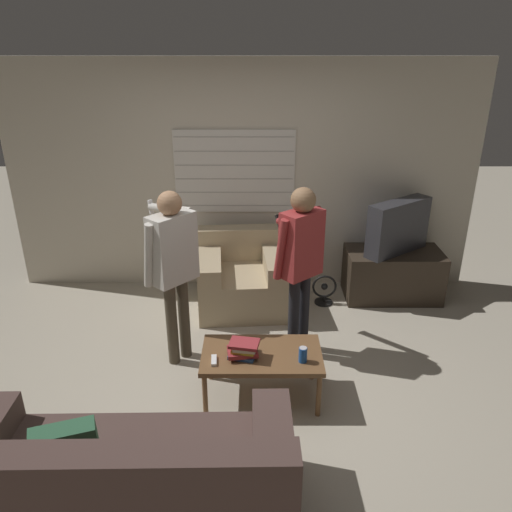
{
  "coord_description": "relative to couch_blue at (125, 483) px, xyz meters",
  "views": [
    {
      "loc": [
        0.15,
        -3.4,
        2.7
      ],
      "look_at": [
        0.15,
        0.51,
        1.0
      ],
      "focal_mm": 35.0,
      "sensor_mm": 36.0,
      "label": 1
    }
  ],
  "objects": [
    {
      "name": "couch_blue",
      "position": [
        0.0,
        0.0,
        0.0
      ],
      "size": [
        2.0,
        0.88,
        0.81
      ],
      "rotation": [
        0.0,
        0.0,
        0.02
      ],
      "color": "#4C3833",
      "rests_on": "ground_plane"
    },
    {
      "name": "armchair_beige",
      "position": [
        0.63,
        2.72,
        0.02
      ],
      "size": [
        1.0,
        0.95,
        0.8
      ],
      "rotation": [
        0.0,
        0.0,
        3.22
      ],
      "color": "tan",
      "rests_on": "ground_plane"
    },
    {
      "name": "spare_remote",
      "position": [
        0.45,
        1.04,
        0.13
      ],
      "size": [
        0.05,
        0.13,
        0.02
      ],
      "rotation": [
        0.0,
        0.0,
        0.07
      ],
      "color": "white",
      "rests_on": "coffee_table"
    },
    {
      "name": "tv",
      "position": [
        2.31,
        2.9,
        0.54
      ],
      "size": [
        0.76,
        0.63,
        0.58
      ],
      "rotation": [
        0.0,
        0.0,
        3.77
      ],
      "color": "#2D2D33",
      "rests_on": "tv_stand"
    },
    {
      "name": "soda_can",
      "position": [
        1.13,
        1.05,
        0.18
      ],
      "size": [
        0.07,
        0.07,
        0.13
      ],
      "color": "#194C9E",
      "rests_on": "coffee_table"
    },
    {
      "name": "book_stack",
      "position": [
        0.68,
        1.11,
        0.19
      ],
      "size": [
        0.27,
        0.22,
        0.14
      ],
      "color": "#284C89",
      "rests_on": "coffee_table"
    },
    {
      "name": "ground_plane",
      "position": [
        0.63,
        1.25,
        -0.3
      ],
      "size": [
        16.0,
        16.0,
        0.0
      ],
      "primitive_type": "plane",
      "color": "#B2A893"
    },
    {
      "name": "wall_back",
      "position": [
        0.62,
        3.28,
        0.97
      ],
      "size": [
        5.2,
        0.08,
        2.55
      ],
      "color": "beige",
      "rests_on": "ground_plane"
    },
    {
      "name": "tv_stand",
      "position": [
        2.31,
        2.9,
        -0.03
      ],
      "size": [
        1.05,
        0.55,
        0.55
      ],
      "color": "#33281E",
      "rests_on": "ground_plane"
    },
    {
      "name": "person_right_standing",
      "position": [
        1.16,
        1.83,
        0.69
      ],
      "size": [
        0.46,
        0.76,
        1.59
      ],
      "rotation": [
        0.0,
        0.0,
        0.71
      ],
      "color": "black",
      "rests_on": "ground_plane"
    },
    {
      "name": "coffee_table",
      "position": [
        0.82,
        1.16,
        0.07
      ],
      "size": [
        0.95,
        0.54,
        0.42
      ],
      "color": "brown",
      "rests_on": "ground_plane"
    },
    {
      "name": "person_left_standing",
      "position": [
        0.07,
        1.7,
        0.7
      ],
      "size": [
        0.51,
        0.78,
        1.59
      ],
      "rotation": [
        0.0,
        0.0,
        0.83
      ],
      "color": "#4C4233",
      "rests_on": "ground_plane"
    },
    {
      "name": "floor_fan",
      "position": [
        1.53,
        2.74,
        -0.15
      ],
      "size": [
        0.27,
        0.2,
        0.34
      ],
      "color": "black",
      "rests_on": "ground_plane"
    }
  ]
}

